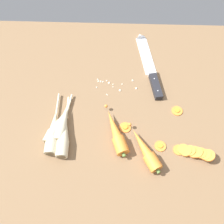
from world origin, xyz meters
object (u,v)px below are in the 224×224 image
Objects in this scene: carrot_slice_stray_near at (177,111)px; parsnip_back at (63,124)px; parsnip_front at (56,128)px; parsnip_mid_right at (53,132)px; whole_carrot at (116,133)px; carrot_slice_stack at (194,152)px; chefs_knife at (148,62)px; carrot_slice_stray_mid at (125,127)px; carrot_slice_stray_far at (160,146)px; parsnip_mid_left at (64,135)px; whole_carrot_second at (146,151)px.

parsnip_back is at bearing -169.62° from carrot_slice_stray_near.
parsnip_mid_right is at bearing -113.65° from parsnip_front.
whole_carrot is 20.44cm from parsnip_front.
carrot_slice_stack is (43.41, -8.43, -0.64)cm from parsnip_back.
chefs_knife is 2.00× the size of parsnip_front.
carrot_slice_stray_near is 0.98× the size of carrot_slice_stray_mid.
carrot_slice_stray_far is (11.67, -6.54, 0.00)cm from carrot_slice_stray_mid.
parsnip_mid_left reaches higher than carrot_slice_stray_far.
carrot_slice_stray_mid is at bearing 8.06° from parsnip_mid_right.
parsnip_mid_left is 6.10× the size of carrot_slice_stray_far.
parsnip_mid_right is (-0.64, -1.46, -0.00)cm from parsnip_front.
carrot_slice_stray_far is at bearing -5.00° from parsnip_mid_right.
parsnip_front is 43.04cm from carrot_slice_stray_near.
parsnip_mid_right is 1.25× the size of parsnip_back.
parsnip_mid_right is 6.07× the size of carrot_slice_stray_near.
carrot_slice_stray_far is at bearing -3.71° from parsnip_mid_left.
whole_carrot is 0.82× the size of parsnip_mid_right.
carrot_slice_stray_far is (5.12, 2.50, -1.74)cm from whole_carrot_second.
carrot_slice_stray_mid is (-6.55, 9.05, -1.74)cm from whole_carrot_second.
parsnip_mid_right is (-30.67, 5.63, -0.12)cm from whole_carrot_second.
chefs_knife is 1.49× the size of parsnip_mid_left.
carrot_slice_stray_mid is at bearing 0.79° from parsnip_back.
whole_carrot_second is at bearing -126.89° from carrot_slice_stray_near.
whole_carrot_second is at bearing -93.83° from chefs_knife.
carrot_slice_stray_far is at bearing -10.75° from parsnip_back.
carrot_slice_stack is at bearing -8.44° from parsnip_front.
whole_carrot is 5.10× the size of carrot_slice_stray_far.
whole_carrot reaches higher than parsnip_back.
carrot_slice_stack is at bearing -5.71° from parsnip_mid_left.
parsnip_mid_left and parsnip_back have the same top height.
whole_carrot is 23.98cm from carrot_slice_stray_near.
parsnip_front is at bearing 66.35° from parsnip_mid_right.
parsnip_mid_right is at bearing -166.29° from carrot_slice_stray_near.
chefs_knife is 45.08cm from parsnip_front.
carrot_slice_stray_mid is (-18.59, -7.00, 0.00)cm from carrot_slice_stray_near.
parsnip_mid_left is 1.23× the size of parsnip_back.
carrot_slice_stray_near and carrot_slice_stray_far have the same top height.
carrot_slice_stray_mid is at bearing 125.90° from whole_carrot_second.
carrot_slice_stack reaches higher than chefs_knife.
parsnip_front reaches higher than carrot_slice_stack.
parsnip_front is at bearing -175.25° from carrot_slice_stray_mid.
parsnip_front is 23.62cm from carrot_slice_stray_mid.
parsnip_back is at bearing 169.01° from carrot_slice_stack.
carrot_slice_stack is (42.52, -4.25, -0.64)cm from parsnip_mid_left.
parsnip_back is at bearing 171.13° from whole_carrot.
whole_carrot is 4.98× the size of carrot_slice_stray_near.
whole_carrot is 4.72cm from carrot_slice_stray_mid.
parsnip_mid_left is (3.10, -2.52, -0.00)cm from parsnip_front.
carrot_slice_stray_far is (32.05, -2.08, -1.62)cm from parsnip_mid_left.
whole_carrot_second is 15.62cm from carrot_slice_stack.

